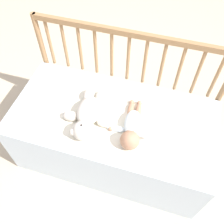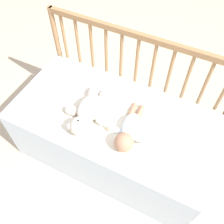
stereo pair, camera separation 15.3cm
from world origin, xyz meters
name	(u,v)px [view 2 (the right image)]	position (x,y,z in m)	size (l,w,h in m)	color
ground_plane	(113,152)	(0.00, 0.00, 0.00)	(12.00, 12.00, 0.00)	#C6B293
crib_mattress	(113,136)	(0.00, 0.00, 0.25)	(1.32, 0.66, 0.49)	silver
crib_rail	(136,66)	(0.00, 0.35, 0.63)	(1.32, 0.04, 0.89)	#997047
blanket	(110,121)	(0.00, -0.04, 0.50)	(0.77, 0.50, 0.01)	silver
teddy_bear	(88,111)	(-0.14, -0.07, 0.54)	(0.32, 0.41, 0.12)	silver
baby	(128,131)	(0.14, -0.08, 0.54)	(0.31, 0.38, 0.11)	white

